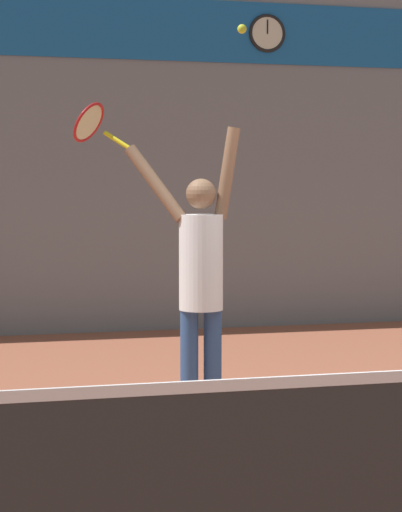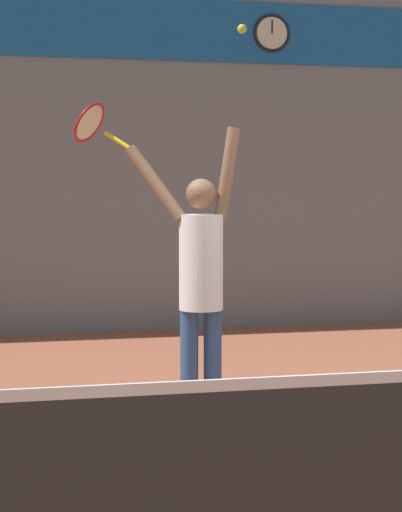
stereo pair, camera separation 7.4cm
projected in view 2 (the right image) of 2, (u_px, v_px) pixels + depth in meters
The scene contains 7 objects.
ground_plane at pixel (376, 478), 5.58m from camera, with size 18.00×18.00×0.00m, color #9E563D.
back_wall at pixel (174, 127), 11.33m from camera, with size 18.00×0.10×5.00m.
sponsor_banner at pixel (175, 29), 11.19m from camera, with size 7.21×0.02×0.75m.
scoreboard_clock at pixel (272, 33), 11.45m from camera, with size 0.47×0.04×0.47m.
tennis_player at pixel (200, 276), 6.63m from camera, with size 0.81×0.48×2.18m.
tennis_racket at pixel (92, 124), 6.82m from camera, with size 0.46×0.41×0.36m.
tennis_ball at pixel (242, 29), 6.50m from camera, with size 0.07×0.07×0.07m.
Camera 2 is at (-2.27, -5.09, 1.74)m, focal length 65.00 mm.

